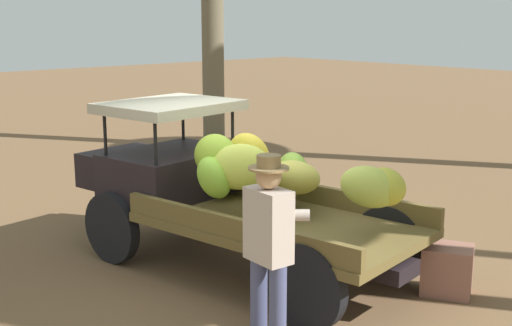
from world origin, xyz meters
name	(u,v)px	position (x,y,z in m)	size (l,w,h in m)	color
ground_plane	(228,268)	(0.00, 0.00, 0.00)	(60.00, 60.00, 0.00)	brown
truck	(221,186)	(0.21, -0.07, 0.94)	(4.61, 2.30, 1.86)	black
farmer	(269,243)	(-1.81, 1.03, 1.00)	(0.53, 0.47, 1.76)	#484E74
wooden_crate	(447,270)	(-2.10, -1.26, 0.26)	(0.50, 0.44, 0.52)	#8E5C4C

